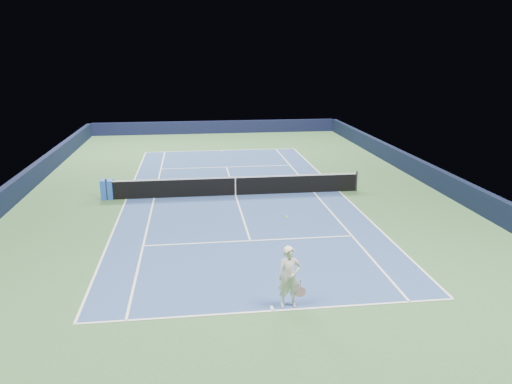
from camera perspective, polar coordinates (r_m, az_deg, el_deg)
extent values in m
plane|color=#345B32|center=(25.62, -2.35, -0.37)|extent=(40.00, 40.00, 0.00)
cube|color=#111433|center=(44.87, -4.66, 7.40)|extent=(22.00, 0.35, 1.10)
cube|color=black|center=(28.50, 19.87, 1.50)|extent=(0.35, 40.00, 1.10)
cube|color=#111833|center=(26.83, -26.06, -0.05)|extent=(0.35, 40.00, 1.10)
cube|color=navy|center=(25.62, -2.35, -0.36)|extent=(10.97, 23.77, 0.01)
cube|color=white|center=(37.15, -4.01, 4.77)|extent=(10.97, 0.08, 0.00)
cube|color=white|center=(14.68, 1.94, -13.41)|extent=(10.97, 0.08, 0.00)
cube|color=white|center=(26.64, 9.48, 0.08)|extent=(0.08, 23.77, 0.00)
cube|color=white|center=(25.75, -14.60, -0.78)|extent=(0.08, 23.77, 0.00)
cube|color=white|center=(26.28, 6.62, -0.02)|extent=(0.08, 23.77, 0.00)
cube|color=white|center=(25.61, -11.56, -0.68)|extent=(0.08, 23.77, 0.00)
cube|color=white|center=(31.79, -3.39, 2.87)|extent=(8.23, 0.08, 0.00)
cube|color=white|center=(19.59, -0.66, -5.58)|extent=(8.23, 0.08, 0.00)
cube|color=white|center=(25.62, -2.35, -0.35)|extent=(0.08, 12.80, 0.00)
cube|color=white|center=(37.00, -3.99, 4.73)|extent=(0.08, 0.30, 0.00)
cube|color=white|center=(14.80, 1.84, -13.13)|extent=(0.08, 0.30, 0.00)
cylinder|color=black|center=(25.74, -16.70, 0.27)|extent=(0.10, 0.10, 1.07)
cylinder|color=black|center=(26.78, 11.40, 1.23)|extent=(0.10, 0.10, 1.07)
cube|color=black|center=(25.50, -2.37, 0.61)|extent=(12.80, 0.03, 0.91)
cube|color=white|center=(25.37, -2.38, 1.68)|extent=(12.80, 0.04, 0.06)
cube|color=white|center=(25.50, -2.37, 0.61)|extent=(0.05, 0.04, 0.91)
cube|color=blue|center=(25.97, -16.62, 0.30)|extent=(0.62, 0.57, 0.97)
cube|color=silver|center=(25.94, -15.98, 0.25)|extent=(0.03, 0.43, 0.43)
imported|color=silver|center=(14.54, 3.82, -9.66)|extent=(0.71, 0.50, 1.84)
cylinder|color=pink|center=(14.65, 5.09, -10.46)|extent=(0.03, 0.03, 0.30)
cylinder|color=black|center=(14.76, 5.07, -11.29)|extent=(0.30, 0.02, 0.30)
cylinder|color=pink|center=(14.76, 5.07, -11.29)|extent=(0.33, 0.03, 0.33)
sphere|color=yellow|center=(14.91, 3.56, -2.87)|extent=(0.07, 0.07, 0.07)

